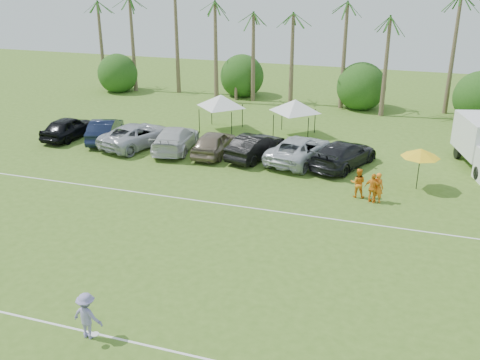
% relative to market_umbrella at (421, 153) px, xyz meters
% --- Properties ---
extents(field_lines, '(80.00, 12.10, 0.01)m').
position_rel_market_umbrella_xyz_m(field_lines, '(-11.45, -11.63, -2.24)').
color(field_lines, white).
rests_on(field_lines, ground).
extents(palm_tree_0, '(2.40, 2.40, 8.90)m').
position_rel_market_umbrella_xyz_m(palm_tree_0, '(-33.45, 18.37, 5.23)').
color(palm_tree_0, brown).
rests_on(palm_tree_0, ground).
extents(palm_tree_1, '(2.40, 2.40, 9.90)m').
position_rel_market_umbrella_xyz_m(palm_tree_1, '(-28.45, 18.37, 6.10)').
color(palm_tree_1, brown).
rests_on(palm_tree_1, ground).
extents(palm_tree_2, '(2.40, 2.40, 10.90)m').
position_rel_market_umbrella_xyz_m(palm_tree_2, '(-23.45, 18.37, 6.96)').
color(palm_tree_2, brown).
rests_on(palm_tree_2, ground).
extents(palm_tree_4, '(2.40, 2.40, 8.90)m').
position_rel_market_umbrella_xyz_m(palm_tree_4, '(-15.45, 18.37, 5.23)').
color(palm_tree_4, brown).
rests_on(palm_tree_4, ground).
extents(palm_tree_5, '(2.40, 2.40, 9.90)m').
position_rel_market_umbrella_xyz_m(palm_tree_5, '(-11.45, 18.37, 6.10)').
color(palm_tree_5, brown).
rests_on(palm_tree_5, ground).
extents(palm_tree_6, '(2.40, 2.40, 10.90)m').
position_rel_market_umbrella_xyz_m(palm_tree_6, '(-7.45, 18.37, 6.96)').
color(palm_tree_6, brown).
rests_on(palm_tree_6, ground).
extents(palm_tree_8, '(2.40, 2.40, 8.90)m').
position_rel_market_umbrella_xyz_m(palm_tree_8, '(1.55, 18.37, 5.23)').
color(palm_tree_8, brown).
rests_on(palm_tree_8, ground).
extents(bush_tree_0, '(4.00, 4.00, 4.00)m').
position_rel_market_umbrella_xyz_m(bush_tree_0, '(-30.45, 19.37, -0.45)').
color(bush_tree_0, brown).
rests_on(bush_tree_0, ground).
extents(bush_tree_1, '(4.00, 4.00, 4.00)m').
position_rel_market_umbrella_xyz_m(bush_tree_1, '(-17.45, 19.37, -0.45)').
color(bush_tree_1, brown).
rests_on(bush_tree_1, ground).
extents(bush_tree_2, '(4.00, 4.00, 4.00)m').
position_rel_market_umbrella_xyz_m(bush_tree_2, '(-5.45, 19.37, -0.45)').
color(bush_tree_2, brown).
rests_on(bush_tree_2, ground).
extents(bush_tree_3, '(4.00, 4.00, 4.00)m').
position_rel_market_umbrella_xyz_m(bush_tree_3, '(4.55, 19.37, -0.45)').
color(bush_tree_3, brown).
rests_on(bush_tree_3, ground).
extents(sideline_player_a, '(0.73, 0.61, 1.72)m').
position_rel_market_umbrella_xyz_m(sideline_player_a, '(-2.06, -2.61, -1.39)').
color(sideline_player_a, orange).
rests_on(sideline_player_a, ground).
extents(sideline_player_b, '(0.87, 0.69, 1.71)m').
position_rel_market_umbrella_xyz_m(sideline_player_b, '(-3.18, -2.29, -1.39)').
color(sideline_player_b, orange).
rests_on(sideline_player_b, ground).
extents(sideline_player_c, '(1.07, 0.72, 1.68)m').
position_rel_market_umbrella_xyz_m(sideline_player_c, '(-2.31, -2.79, -1.41)').
color(sideline_player_c, orange).
rests_on(sideline_player_c, ground).
extents(canopy_tent_left, '(4.15, 4.15, 3.36)m').
position_rel_market_umbrella_xyz_m(canopy_tent_left, '(-15.16, 7.94, 0.63)').
color(canopy_tent_left, black).
rests_on(canopy_tent_left, ground).
extents(canopy_tent_right, '(4.12, 4.12, 3.34)m').
position_rel_market_umbrella_xyz_m(canopy_tent_right, '(-9.25, 8.24, 0.61)').
color(canopy_tent_right, black).
rests_on(canopy_tent_right, ground).
extents(market_umbrella, '(2.25, 2.25, 2.51)m').
position_rel_market_umbrella_xyz_m(market_umbrella, '(0.00, 0.00, 0.00)').
color(market_umbrella, black).
rests_on(market_umbrella, ground).
extents(frisbee_player, '(1.21, 0.84, 1.76)m').
position_rel_market_umbrella_xyz_m(frisbee_player, '(-10.67, -17.83, -1.37)').
color(frisbee_player, '#8A81B8').
rests_on(frisbee_player, ground).
extents(parked_car_0, '(2.27, 5.08, 1.70)m').
position_rel_market_umbrella_xyz_m(parked_car_0, '(-25.40, 2.21, -1.40)').
color(parked_car_0, black).
rests_on(parked_car_0, ground).
extents(parked_car_1, '(3.36, 5.46, 1.70)m').
position_rel_market_umbrella_xyz_m(parked_car_1, '(-22.44, 2.52, -1.40)').
color(parked_car_1, black).
rests_on(parked_car_1, ground).
extents(parked_car_2, '(4.39, 6.65, 1.70)m').
position_rel_market_umbrella_xyz_m(parked_car_2, '(-19.47, 2.14, -1.40)').
color(parked_car_2, '#AFB1B9').
rests_on(parked_car_2, ground).
extents(parked_car_3, '(3.24, 6.15, 1.70)m').
position_rel_market_umbrella_xyz_m(parked_car_3, '(-16.51, 2.19, -1.40)').
color(parked_car_3, silver).
rests_on(parked_car_3, ground).
extents(parked_car_4, '(2.10, 5.02, 1.70)m').
position_rel_market_umbrella_xyz_m(parked_car_4, '(-13.55, 2.12, -1.40)').
color(parked_car_4, '#7A6A57').
rests_on(parked_car_4, ground).
extents(parked_car_5, '(3.13, 5.45, 1.70)m').
position_rel_market_umbrella_xyz_m(parked_car_5, '(-10.58, 2.29, -1.40)').
color(parked_car_5, black).
rests_on(parked_car_5, ground).
extents(parked_car_6, '(4.06, 6.57, 1.70)m').
position_rel_market_umbrella_xyz_m(parked_car_6, '(-7.62, 2.60, -1.40)').
color(parked_car_6, silver).
rests_on(parked_car_6, ground).
extents(parked_car_7, '(4.34, 6.32, 1.70)m').
position_rel_market_umbrella_xyz_m(parked_car_7, '(-4.66, 2.48, -1.40)').
color(parked_car_7, black).
rests_on(parked_car_7, ground).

